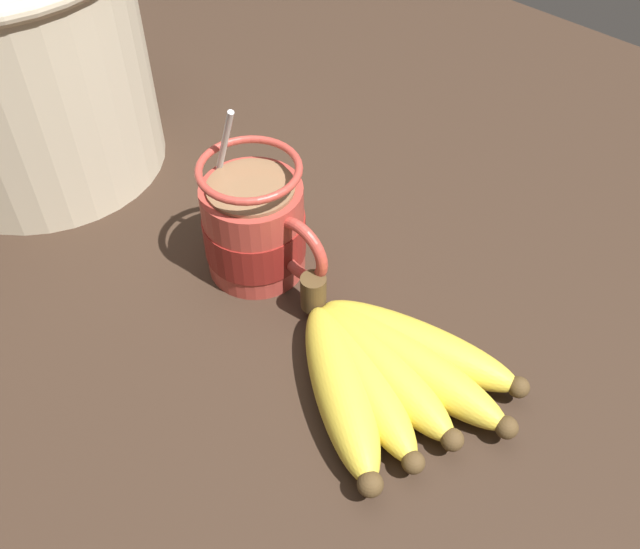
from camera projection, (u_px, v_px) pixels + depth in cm
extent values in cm
cube|color=#332319|center=(311.00, 346.00, 56.26)|extent=(117.36, 117.36, 3.46)
cylinder|color=#B23D33|center=(254.00, 229.00, 57.10)|extent=(8.06, 8.06, 8.24)
cylinder|color=maroon|center=(255.00, 234.00, 57.52)|extent=(8.26, 8.26, 3.54)
torus|color=#B23D33|center=(299.00, 250.00, 54.06)|extent=(5.76, 0.90, 5.76)
cylinder|color=#846042|center=(251.00, 188.00, 54.04)|extent=(6.86, 6.86, 0.40)
torus|color=#B23D33|center=(249.00, 169.00, 52.75)|extent=(8.06, 8.06, 0.60)
cylinder|color=silver|center=(219.00, 171.00, 56.06)|extent=(5.07, 0.50, 13.09)
ellipsoid|color=silver|center=(245.00, 244.00, 59.66)|extent=(3.00, 2.00, 0.80)
cylinder|color=#4C381E|center=(313.00, 292.00, 54.24)|extent=(2.00, 2.00, 3.00)
ellipsoid|color=gold|center=(341.00, 388.00, 49.22)|extent=(14.40, 11.33, 3.77)
sphere|color=#4C381E|center=(370.00, 484.00, 44.26)|extent=(1.70, 1.70, 1.70)
ellipsoid|color=gold|center=(362.00, 379.00, 49.91)|extent=(14.47, 8.45, 3.42)
sphere|color=#4C381E|center=(413.00, 462.00, 45.48)|extent=(1.54, 1.54, 1.54)
ellipsoid|color=gold|center=(382.00, 369.00, 50.49)|extent=(14.60, 5.88, 3.48)
sphere|color=#4C381E|center=(452.00, 440.00, 46.57)|extent=(1.57, 1.57, 1.57)
ellipsoid|color=gold|center=(408.00, 363.00, 50.83)|extent=(16.21, 4.07, 3.52)
sphere|color=#4C381E|center=(507.00, 427.00, 47.19)|extent=(1.58, 1.58, 1.58)
ellipsoid|color=gold|center=(417.00, 344.00, 52.03)|extent=(15.78, 7.03, 3.45)
sphere|color=#4C381E|center=(519.00, 387.00, 49.44)|extent=(1.55, 1.55, 1.55)
cylinder|color=beige|center=(23.00, 70.00, 62.97)|extent=(21.99, 21.99, 19.65)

